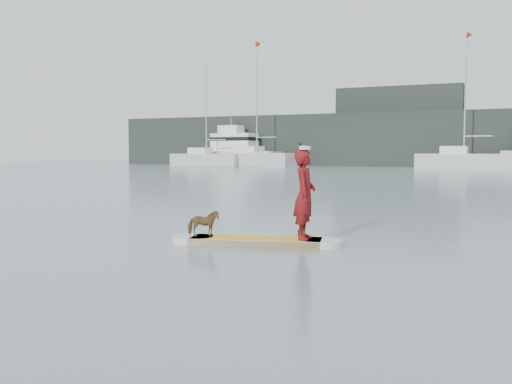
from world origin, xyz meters
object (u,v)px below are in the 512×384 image
at_px(dog, 203,223).
at_px(sailboat_d, 463,159).
at_px(paddleboard, 256,241).
at_px(paddler, 305,195).
at_px(sailboat_b, 256,158).
at_px(sailboat_a, 206,159).
at_px(motor_yacht_b, 238,151).

height_order(dog, sailboat_d, sailboat_d).
xyz_separation_m(paddleboard, paddler, (0.90, 0.23, 0.90)).
relative_size(sailboat_b, sailboat_d, 1.06).
bearing_deg(paddleboard, sailboat_d, 75.82).
height_order(sailboat_a, sailboat_b, sailboat_b).
relative_size(sailboat_b, motor_yacht_b, 1.41).
xyz_separation_m(paddleboard, dog, (-1.01, -0.25, 0.31)).
bearing_deg(paddleboard, dog, 180.00).
relative_size(paddler, sailboat_b, 0.12).
bearing_deg(sailboat_d, motor_yacht_b, 175.56).
distance_m(sailboat_d, motor_yacht_b, 25.56).
distance_m(paddleboard, sailboat_b, 53.44).
bearing_deg(dog, sailboat_b, -8.29).
bearing_deg(paddleboard, sailboat_b, 100.09).
height_order(sailboat_b, sailboat_d, sailboat_b).
height_order(paddler, motor_yacht_b, motor_yacht_b).
xyz_separation_m(sailboat_a, sailboat_b, (6.01, 0.82, 0.12)).
height_order(dog, motor_yacht_b, motor_yacht_b).
bearing_deg(sailboat_a, paddleboard, -60.97).
bearing_deg(dog, paddleboard, -107.28).
relative_size(sailboat_a, sailboat_d, 0.92).
bearing_deg(paddleboard, paddler, 0.00).
height_order(paddleboard, sailboat_a, sailboat_a).
height_order(sailboat_a, sailboat_d, sailboat_d).
xyz_separation_m(dog, motor_yacht_b, (-24.38, 51.40, 1.40)).
xyz_separation_m(sailboat_a, motor_yacht_b, (2.56, 3.24, 0.93)).
height_order(paddleboard, dog, dog).
distance_m(paddler, sailboat_b, 53.61).
distance_m(sailboat_b, motor_yacht_b, 4.29).
distance_m(dog, sailboat_b, 53.27).
xyz_separation_m(sailboat_b, sailboat_d, (21.97, -0.11, -0.03)).
bearing_deg(paddleboard, motor_yacht_b, 102.26).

